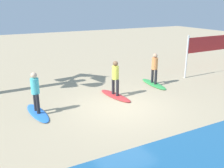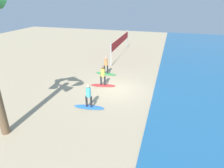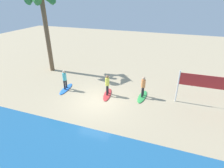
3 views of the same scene
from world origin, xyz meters
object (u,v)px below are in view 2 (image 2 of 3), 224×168
object	(u,v)px
surfboard_red	(103,85)
volleyball_net	(121,41)
surfboard_blue	(89,107)
surfer_blue	(88,94)
surfboard_green	(106,74)
surfer_green	(106,64)
surfer_red	(103,74)

from	to	relation	value
surfboard_red	volleyball_net	size ratio (longest dim) A/B	0.23
surfboard_blue	surfer_blue	distance (m)	0.99
surfboard_green	surfer_green	size ratio (longest dim) A/B	1.28
surfboard_red	volleyball_net	world-z (taller)	volleyball_net
surfboard_red	surfer_red	world-z (taller)	surfer_red
surfboard_green	surfboard_blue	distance (m)	6.46
surfboard_green	surfer_blue	xyz separation A→B (m)	(6.40, 0.89, 0.99)
surfer_red	surfer_blue	xyz separation A→B (m)	(3.69, 0.28, 0.00)
surfboard_green	surfer_green	bearing A→B (deg)	3.00
surfer_green	surfboard_red	xyz separation A→B (m)	(2.71, 0.62, -0.99)
volleyball_net	surfboard_green	bearing A→B (deg)	2.73
surfboard_green	surfer_green	xyz separation A→B (m)	(0.00, 0.00, 0.99)
surfboard_green	surfer_red	world-z (taller)	surfer_red
volleyball_net	surfboard_red	bearing A→B (deg)	5.60
surfer_red	surfer_green	bearing A→B (deg)	-167.18
surfer_green	surfboard_green	bearing A→B (deg)	-90.00
surfboard_green	surfboard_red	size ratio (longest dim) A/B	1.00
surfboard_green	surfer_red	size ratio (longest dim) A/B	1.28
surfboard_green	surfer_red	xyz separation A→B (m)	(2.71, 0.62, 0.99)
surfer_red	surfer_blue	bearing A→B (deg)	4.26
surfboard_green	surfboard_blue	bearing A→B (deg)	-79.06
surfboard_blue	surfboard_red	bearing A→B (deg)	87.91
surfboard_blue	volleyball_net	size ratio (longest dim) A/B	0.23
surfer_green	surfboard_red	distance (m)	2.95
surfer_red	volleyball_net	size ratio (longest dim) A/B	0.18
surfboard_green	surfboard_red	world-z (taller)	same
surfer_blue	surfer_red	bearing A→B (deg)	-175.74
surfboard_green	surfer_blue	world-z (taller)	surfer_blue
surfer_green	volleyball_net	distance (m)	7.02
surfboard_green	surfer_green	world-z (taller)	surfer_green
volleyball_net	surfer_blue	bearing A→B (deg)	5.23
surfboard_blue	surfer_blue	xyz separation A→B (m)	(0.00, 0.00, 0.99)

